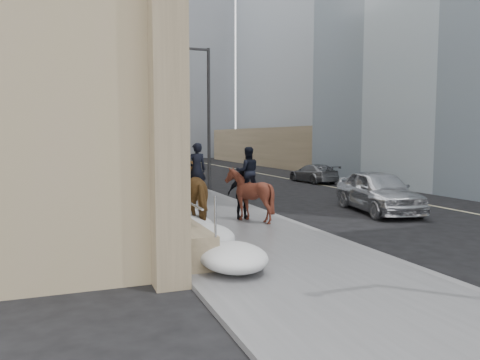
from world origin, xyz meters
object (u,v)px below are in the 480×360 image
at_px(mounted_horse_right, 249,191).
at_px(pedestrian, 242,194).
at_px(mounted_horse_left, 199,193).
at_px(car_grey, 313,173).
at_px(car_silver, 378,191).

bearing_deg(mounted_horse_right, pedestrian, -64.41).
xyz_separation_m(mounted_horse_left, car_grey, (11.69, 13.32, -0.65)).
bearing_deg(pedestrian, car_silver, -1.19).
relative_size(mounted_horse_left, car_silver, 0.55).
bearing_deg(car_silver, mounted_horse_left, -159.00).
height_order(mounted_horse_left, car_silver, mounted_horse_left).
relative_size(pedestrian, car_grey, 0.43).
relative_size(pedestrian, car_silver, 0.36).
bearing_deg(car_grey, pedestrian, 48.19).
distance_m(pedestrian, car_grey, 15.54).
xyz_separation_m(mounted_horse_right, pedestrian, (-0.10, 0.41, -0.15)).
distance_m(pedestrian, car_silver, 6.03).
height_order(pedestrian, car_silver, pedestrian).
height_order(mounted_horse_left, pedestrian, mounted_horse_left).
relative_size(mounted_horse_left, mounted_horse_right, 1.06).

